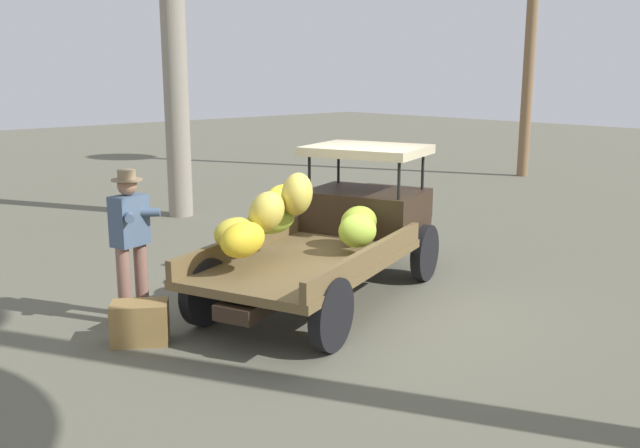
% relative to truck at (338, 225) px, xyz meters
% --- Properties ---
extents(ground_plane, '(60.00, 60.00, 0.00)m').
position_rel_truck_xyz_m(ground_plane, '(-0.20, -0.48, -0.88)').
color(ground_plane, '#5D5B4B').
extents(truck, '(4.66, 2.89, 1.83)m').
position_rel_truck_xyz_m(truck, '(0.00, 0.00, 0.00)').
color(truck, '#2F2217').
rests_on(truck, ground).
extents(farmer, '(0.54, 0.50, 1.75)m').
position_rel_truck_xyz_m(farmer, '(-2.48, 0.79, 0.12)').
color(farmer, '#8B6252').
rests_on(farmer, ground).
extents(wooden_crate, '(0.69, 0.63, 0.44)m').
position_rel_truck_xyz_m(wooden_crate, '(-2.77, 0.13, -0.66)').
color(wooden_crate, olive).
rests_on(wooden_crate, ground).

